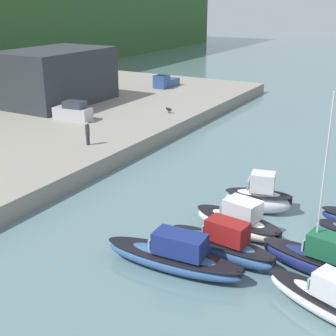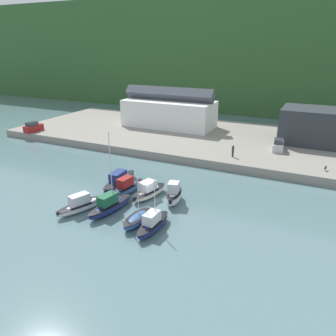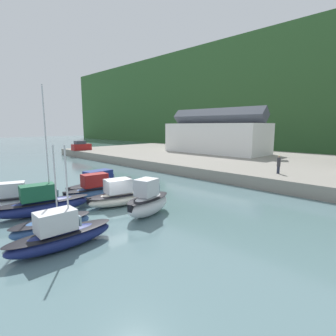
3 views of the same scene
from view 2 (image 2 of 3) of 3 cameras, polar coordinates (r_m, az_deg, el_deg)
The scene contains 17 objects.
ground_plane at distance 43.49m, azimuth -3.09°, elevation -5.94°, with size 320.00×320.00×0.00m, color slate.
hillside_backdrop at distance 132.94m, azimuth 18.36°, elevation 18.46°, with size 240.00×74.44×33.15m.
quay_promenade at distance 69.99m, azimuth 9.00°, elevation 4.89°, with size 90.47×31.07×1.43m.
harbor_clubhouse at distance 76.94m, azimuth 0.16°, elevation 9.72°, with size 21.30×8.87×9.16m.
yacht_club_building at distance 69.39m, azimuth 24.81°, elevation 6.57°, with size 13.97×9.27×6.72m.
moored_boat_0 at distance 48.48m, azimuth -8.47°, elevation -2.17°, with size 2.55×8.43×2.30m.
moored_boat_1 at distance 45.81m, azimuth -7.22°, elevation -3.41°, with size 2.55×6.97×2.47m.
moored_boat_2 at distance 44.51m, azimuth -3.35°, elevation -4.07°, with size 3.31×6.54×2.39m.
moored_boat_3 at distance 42.84m, azimuth 1.02°, elevation -4.71°, with size 2.84×4.96×2.95m.
moored_boat_4 at distance 42.36m, azimuth -14.78°, elevation -6.19°, with size 4.04×7.23×2.27m.
moored_boat_5 at distance 41.17m, azimuth -10.11°, elevation -6.44°, with size 2.88×7.33×10.08m.
moored_boat_6 at distance 38.28m, azimuth -5.39°, elevation -8.87°, with size 2.00×5.13×5.83m.
moored_boat_7 at distance 36.91m, azimuth -2.66°, elevation -9.66°, with size 1.97×6.18×5.95m.
parked_car_0 at distance 78.66m, azimuth -22.42°, elevation 6.56°, with size 2.01×4.28×2.16m.
parked_car_1 at distance 62.78m, azimuth 18.63°, elevation 3.76°, with size 2.28×4.38×2.16m.
person_on_quay at distance 56.97m, azimuth 11.24°, elevation 2.98°, with size 0.40×0.40×2.14m.
dog_on_quay at distance 55.36m, azimuth 25.74°, elevation 0.04°, with size 0.45×0.88×0.68m.
Camera 2 is at (18.84, -34.02, 19.47)m, focal length 35.00 mm.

